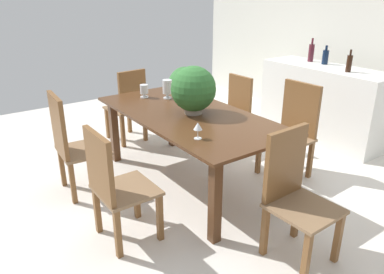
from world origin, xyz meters
The scene contains 18 objects.
ground_plane centered at (0.00, 0.00, 0.00)m, with size 7.04×7.04×0.00m, color silver.
back_wall centered at (0.00, 2.60, 1.30)m, with size 6.40×0.10×2.60m, color silver.
dining_table centered at (0.00, -0.28, 0.65)m, with size 2.08×1.02×0.76m.
chair_head_end centered at (-1.34, -0.27, 0.52)m, with size 0.50×0.44×0.96m.
chair_near_right centered at (0.47, -1.30, 0.52)m, with size 0.47×0.44×0.95m.
chair_far_right centered at (0.46, 0.75, 0.54)m, with size 0.50×0.45×0.99m.
chair_foot_end centered at (1.34, -0.28, 0.53)m, with size 0.46×0.45×0.98m.
chair_near_left centered at (-0.47, -1.31, 0.55)m, with size 0.50×0.47×1.01m.
chair_far_left centered at (-0.47, 0.73, 0.49)m, with size 0.43×0.43×0.89m.
flower_centerpiece centered at (0.03, -0.24, 0.99)m, with size 0.44×0.44×0.46m.
crystal_vase_left centered at (-0.56, -0.17, 0.88)m, with size 0.10×0.10×0.21m.
crystal_vase_center_near centered at (-0.75, -0.36, 0.84)m, with size 0.09×0.09×0.15m.
wine_glass centered at (0.58, -0.59, 0.86)m, with size 0.07×0.07×0.14m.
kitchen_counter centered at (-0.02, 1.90, 0.48)m, with size 1.69×0.58×0.96m, color silver.
wine_bottle_green centered at (0.32, 1.83, 1.06)m, with size 0.06×0.06×0.26m.
wine_bottle_tall centered at (-0.38, 2.01, 1.08)m, with size 0.07×0.07×0.31m.
wine_bottle_clear centered at (-0.15, 2.01, 1.06)m, with size 0.08×0.08×0.24m.
potted_plant_floor centered at (-2.09, 1.11, 0.38)m, with size 0.56×0.56×0.71m.
Camera 1 is at (2.85, -2.25, 1.90)m, focal length 34.92 mm.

